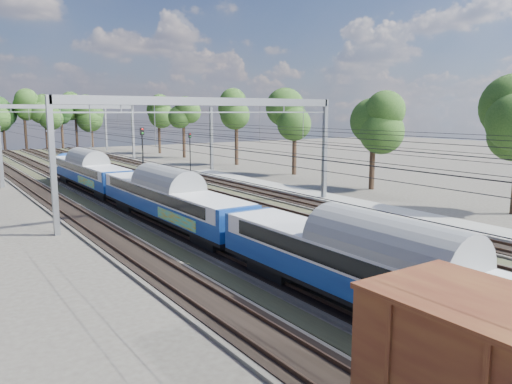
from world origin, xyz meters
TOP-DOWN VIEW (x-y plane):
  - track_bed at (-0.00, 45.00)m, footprint 21.00×130.00m
  - platform at (12.00, 20.00)m, footprint 3.00×70.00m
  - catenary at (0.33, 52.69)m, footprint 25.65×130.00m
  - tree_belt at (6.84, 95.36)m, footprint 39.04×100.94m
  - emu_train at (-4.50, 27.75)m, footprint 2.79×59.09m
  - worker at (2.83, 46.24)m, footprint 0.44×0.63m
  - signal_near at (0.40, 45.19)m, footprint 0.41×0.37m
  - signal_far at (9.80, 53.34)m, footprint 0.35×0.32m

SIDE VIEW (x-z plane):
  - track_bed at x=0.00m, z-range -0.07..0.27m
  - platform at x=12.00m, z-range 0.00..0.30m
  - worker at x=2.83m, z-range 0.00..1.65m
  - emu_train at x=-4.50m, z-range 0.36..4.44m
  - signal_far at x=9.80m, z-range 0.71..6.03m
  - signal_near at x=0.40m, z-range 0.84..7.20m
  - catenary at x=0.33m, z-range 1.90..10.90m
  - tree_belt at x=6.84m, z-range 2.26..14.24m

